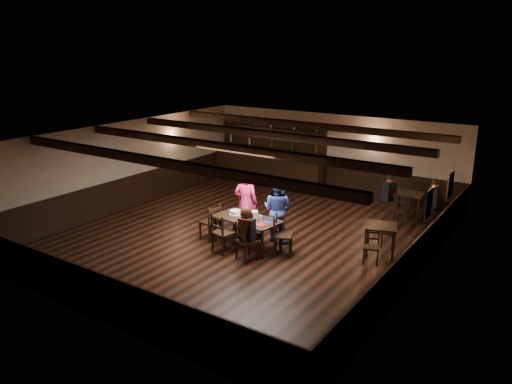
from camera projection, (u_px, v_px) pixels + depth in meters
The scene contains 25 objects.
ground at pixel (247, 237), 13.26m from camera, with size 10.00×10.00×0.00m, color black.
room_shell at pixel (248, 173), 12.79m from camera, with size 9.02×10.02×2.71m.
dining_table at pixel (247, 221), 12.44m from camera, with size 1.80×1.06×0.75m.
chair_near_left at pixel (221, 230), 12.08m from camera, with size 0.55×0.53×0.99m.
chair_near_right at pixel (244, 239), 11.64m from camera, with size 0.56×0.55×0.94m.
chair_end_left at pixel (212, 220), 12.90m from camera, with size 0.49×0.51×0.95m.
chair_end_right at pixel (279, 232), 11.99m from camera, with size 0.59×0.60×0.99m.
chair_far_pushed at pixel (247, 204), 14.07m from camera, with size 0.63×0.63×0.98m.
woman_pink at pixel (246, 203), 13.26m from camera, with size 0.63×0.41×1.73m, color #DC2C7F.
man_blue at pixel (278, 209), 12.77m from camera, with size 0.82×0.64×1.70m, color navy.
seated_person at pixel (246, 226), 11.58m from camera, with size 0.37×0.56×0.90m.
cake at pixel (235, 212), 12.70m from camera, with size 0.33×0.33×0.10m.
plate_stack_a at pixel (243, 216), 12.38m from camera, with size 0.16×0.16×0.15m, color white.
plate_stack_b at pixel (254, 215), 12.32m from camera, with size 0.18×0.18×0.21m, color white.
tea_light at pixel (250, 217), 12.45m from camera, with size 0.05×0.05×0.06m.
salt_shaker at pixel (254, 220), 12.13m from camera, with size 0.03×0.03×0.08m, color silver.
pepper_shaker at pixel (259, 222), 12.04m from camera, with size 0.03×0.03×0.08m, color #A5A8AD.
drink_glass at pixel (261, 218), 12.29m from camera, with size 0.07×0.07×0.11m, color silver.
menu_red at pixel (259, 224), 12.03m from camera, with size 0.32×0.22×0.00m, color maroon.
menu_blue at pixel (267, 222), 12.15m from camera, with size 0.26×0.18×0.00m, color navy.
bar_counter at pixel (269, 165), 18.04m from camera, with size 4.48×0.70×2.20m.
back_table_a at pixel (381, 229), 11.97m from camera, with size 0.92×0.92×0.75m.
back_table_b at pixel (409, 197), 14.52m from camera, with size 0.88×0.88×0.75m.
bg_patron_left at pixel (390, 188), 14.66m from camera, with size 0.35×0.44×0.79m.
bg_patron_right at pixel (435, 193), 14.13m from camera, with size 0.27×0.41×0.81m.
Camera 1 is at (7.08, -10.16, 4.91)m, focal length 35.00 mm.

